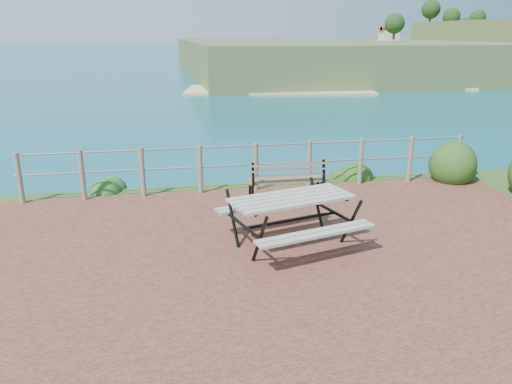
% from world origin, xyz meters
% --- Properties ---
extents(ground, '(10.00, 7.00, 0.12)m').
position_xyz_m(ground, '(0.00, 0.00, 0.00)').
color(ground, brown).
rests_on(ground, ground).
extents(ocean, '(1200.00, 1200.00, 0.00)m').
position_xyz_m(ocean, '(0.00, 200.00, 0.00)').
color(ocean, '#15747E').
rests_on(ocean, ground).
extents(safety_railing, '(9.40, 0.10, 1.00)m').
position_xyz_m(safety_railing, '(0.00, 3.35, 0.57)').
color(safety_railing, '#6B5B4C').
rests_on(safety_railing, ground).
extents(picnic_table, '(1.99, 1.57, 0.78)m').
position_xyz_m(picnic_table, '(0.01, 0.45, 0.50)').
color(picnic_table, gray).
rests_on(picnic_table, ground).
extents(park_bench, '(1.49, 0.38, 0.84)m').
position_xyz_m(park_bench, '(0.46, 2.57, 0.56)').
color(park_bench, brown).
rests_on(park_bench, ground).
extents(shrub_right_edge, '(1.05, 1.05, 1.49)m').
position_xyz_m(shrub_right_edge, '(4.65, 3.47, 0.00)').
color(shrub_right_edge, '#1B4214').
rests_on(shrub_right_edge, ground).
extents(shrub_lip_west, '(0.67, 0.67, 0.38)m').
position_xyz_m(shrub_lip_west, '(-3.12, 3.98, 0.00)').
color(shrub_lip_west, '#215720').
rests_on(shrub_lip_west, ground).
extents(shrub_lip_east, '(0.76, 0.76, 0.50)m').
position_xyz_m(shrub_lip_east, '(2.36, 3.91, 0.00)').
color(shrub_lip_east, '#1B4214').
rests_on(shrub_lip_east, ground).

